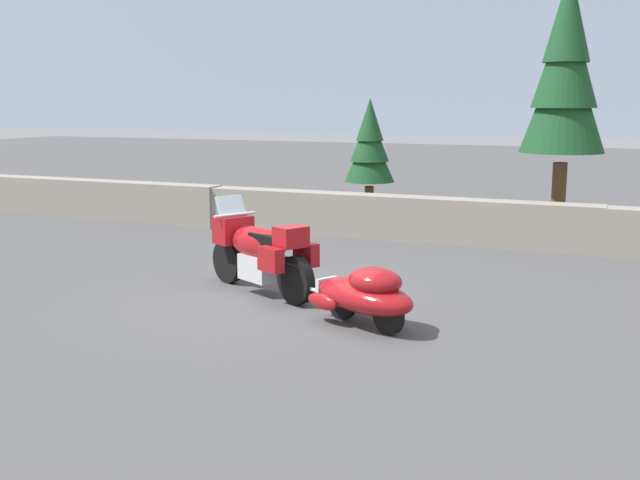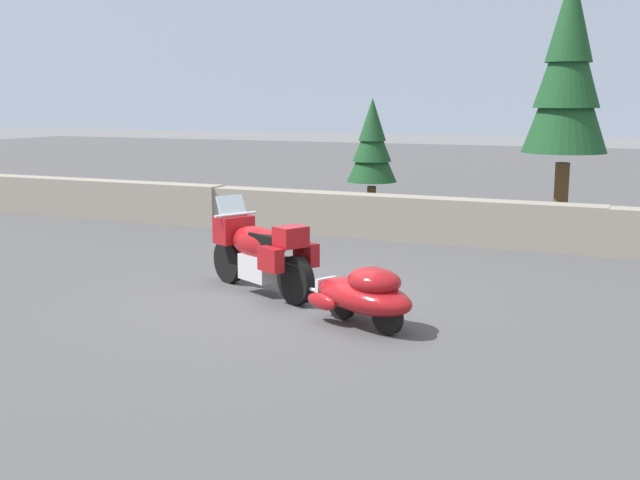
# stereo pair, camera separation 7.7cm
# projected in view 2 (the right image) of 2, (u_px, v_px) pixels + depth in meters

# --- Properties ---
(ground_plane) EXTENTS (80.00, 80.00, 0.00)m
(ground_plane) POSITION_uv_depth(u_px,v_px,m) (275.00, 299.00, 10.61)
(ground_plane) COLOR #4C4C4F
(stone_guard_wall) EXTENTS (24.00, 0.63, 0.89)m
(stone_guard_wall) POSITION_uv_depth(u_px,v_px,m) (390.00, 217.00, 15.23)
(stone_guard_wall) COLOR gray
(stone_guard_wall) RESTS_ON ground
(distant_ridgeline) EXTENTS (240.00, 80.00, 16.00)m
(distant_ridgeline) POSITION_uv_depth(u_px,v_px,m) (623.00, 59.00, 95.01)
(distant_ridgeline) COLOR #99A8BF
(distant_ridgeline) RESTS_ON ground
(touring_motorcycle) EXTENTS (2.12, 1.36, 1.33)m
(touring_motorcycle) POSITION_uv_depth(u_px,v_px,m) (260.00, 250.00, 10.88)
(touring_motorcycle) COLOR black
(touring_motorcycle) RESTS_ON ground
(car_shaped_trailer) EXTENTS (2.13, 1.33, 0.76)m
(car_shaped_trailer) POSITION_uv_depth(u_px,v_px,m) (364.00, 294.00, 9.24)
(car_shaped_trailer) COLOR black
(car_shaped_trailer) RESTS_ON ground
(pine_tree_tall) EXTENTS (1.64, 1.64, 5.24)m
(pine_tree_tall) POSITION_uv_depth(u_px,v_px,m) (568.00, 71.00, 14.83)
(pine_tree_tall) COLOR brown
(pine_tree_tall) RESTS_ON ground
(pine_tree_secondary) EXTENTS (1.13, 1.13, 2.79)m
(pine_tree_secondary) POSITION_uv_depth(u_px,v_px,m) (372.00, 145.00, 17.28)
(pine_tree_secondary) COLOR brown
(pine_tree_secondary) RESTS_ON ground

